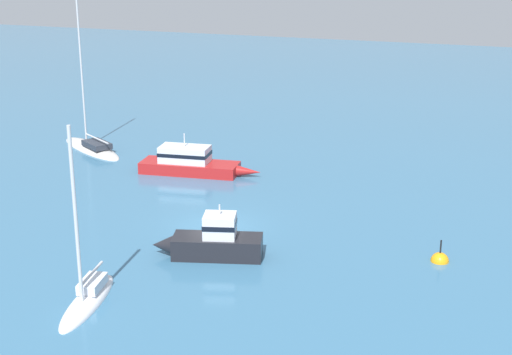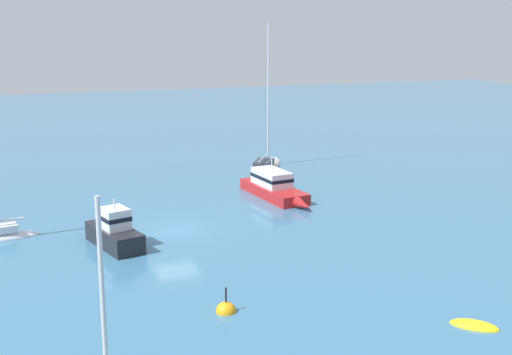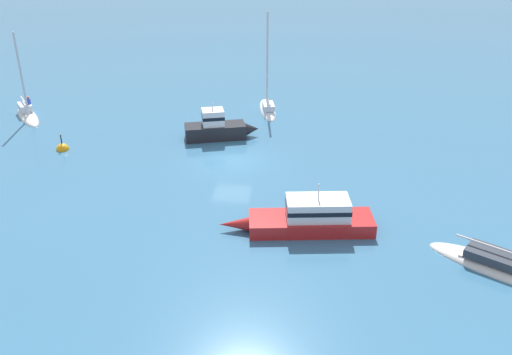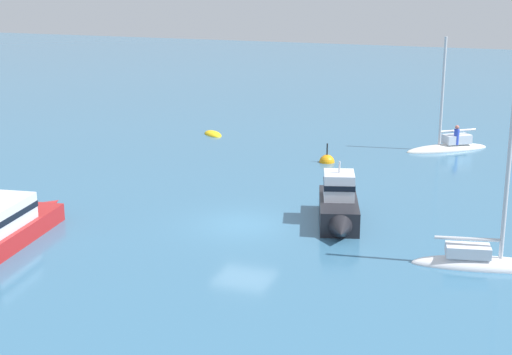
# 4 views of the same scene
# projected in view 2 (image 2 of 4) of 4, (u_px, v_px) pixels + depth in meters

# --- Properties ---
(ground_plane) EXTENTS (160.00, 160.00, 0.00)m
(ground_plane) POSITION_uv_depth(u_px,v_px,m) (175.00, 230.00, 39.97)
(ground_plane) COLOR teal
(sloop) EXTENTS (5.75, 7.66, 12.04)m
(sloop) POSITION_uv_depth(u_px,v_px,m) (266.00, 165.00, 56.94)
(sloop) COLOR silver
(sloop) RESTS_ON ground
(powerboat) EXTENTS (2.89, 8.11, 2.67)m
(powerboat) POSITION_uv_depth(u_px,v_px,m) (274.00, 187.00, 47.35)
(powerboat) COLOR #B21E1E
(powerboat) RESTS_ON ground
(tender) EXTENTS (2.02, 2.00, 0.49)m
(tender) POSITION_uv_depth(u_px,v_px,m) (474.00, 326.00, 27.52)
(tender) COLOR yellow
(tender) RESTS_ON ground
(cabin_cruiser) EXTENTS (2.74, 5.48, 2.68)m
(cabin_cruiser) POSITION_uv_depth(u_px,v_px,m) (113.00, 231.00, 37.21)
(cabin_cruiser) COLOR black
(cabin_cruiser) RESTS_ON ground
(channel_buoy) EXTENTS (0.87, 0.87, 1.52)m
(channel_buoy) POSITION_uv_depth(u_px,v_px,m) (226.00, 312.00, 28.90)
(channel_buoy) COLOR orange
(channel_buoy) RESTS_ON ground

